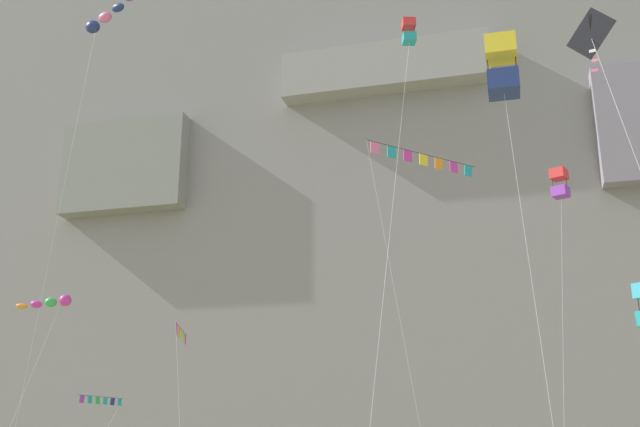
% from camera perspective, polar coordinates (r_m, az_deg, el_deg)
% --- Properties ---
extents(cliff_face, '(180.00, 22.86, 74.89)m').
position_cam_1_polar(cliff_face, '(76.77, 6.37, 9.15)').
color(cliff_face, gray).
rests_on(cliff_face, ground).
extents(kite_box_front_field, '(2.18, 4.18, 18.82)m').
position_cam_1_polar(kite_box_front_field, '(45.83, 17.98, 2.20)').
color(kite_box_front_field, red).
rests_on(kite_box_front_field, ground).
extents(kite_box_near_cliff, '(1.89, 6.36, 21.80)m').
position_cam_1_polar(kite_box_near_cliff, '(34.82, 6.84, 13.55)').
color(kite_box_near_cliff, red).
rests_on(kite_box_near_cliff, ground).
extents(kite_windsock_high_left, '(6.00, 3.74, 35.11)m').
position_cam_1_polar(kite_windsock_high_left, '(60.74, -16.30, 14.21)').
color(kite_windsock_high_left, navy).
rests_on(kite_windsock_high_left, ground).
extents(kite_banner_mid_left, '(2.35, 4.31, 8.45)m').
position_cam_1_polar(kite_banner_mid_left, '(35.81, -10.65, -9.68)').
color(kite_banner_mid_left, black).
rests_on(kite_banner_mid_left, ground).
extents(kite_windsock_mid_right, '(3.35, 3.54, 11.67)m').
position_cam_1_polar(kite_windsock_mid_right, '(46.19, -19.95, -6.47)').
color(kite_windsock_mid_right, '#CC3399').
rests_on(kite_windsock_mid_right, ground).
extents(kite_banner_upper_right, '(4.80, 5.02, 17.05)m').
position_cam_1_polar(kite_banner_upper_right, '(36.94, 7.94, 3.56)').
color(kite_banner_upper_right, black).
rests_on(kite_banner_upper_right, ground).
extents(kite_box_upper_left, '(1.33, 1.74, 16.67)m').
position_cam_1_polar(kite_box_upper_left, '(26.64, 13.85, 10.91)').
color(kite_box_upper_left, yellow).
rests_on(kite_box_upper_left, ground).
extents(kite_diamond_mid_center, '(2.86, 3.28, 15.51)m').
position_cam_1_polar(kite_diamond_mid_center, '(23.28, 20.65, 11.41)').
color(kite_diamond_mid_center, black).
rests_on(kite_diamond_mid_center, ground).
extents(kite_banner_low_right, '(1.42, 6.65, 6.21)m').
position_cam_1_polar(kite_banner_low_right, '(50.99, -16.54, -13.89)').
color(kite_banner_low_right, black).
rests_on(kite_banner_low_right, ground).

